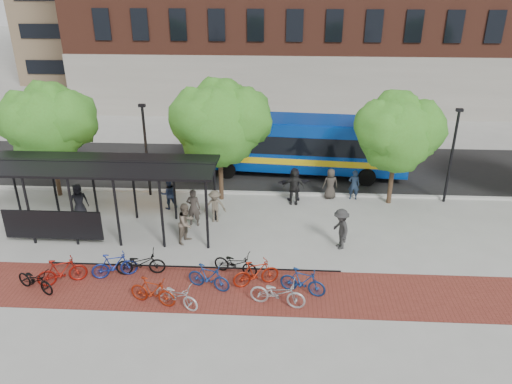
# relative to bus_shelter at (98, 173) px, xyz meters

# --- Properties ---
(ground) EXTENTS (160.00, 160.00, 0.00)m
(ground) POSITION_rel_bus_shelter_xyz_m (8.13, 0.48, -3.00)
(ground) COLOR #9E9E99
(ground) RESTS_ON ground
(asphalt_street) EXTENTS (160.00, 8.00, 0.01)m
(asphalt_street) POSITION_rel_bus_shelter_xyz_m (8.13, 8.48, -2.99)
(asphalt_street) COLOR black
(asphalt_street) RESTS_ON ground
(curb) EXTENTS (160.00, 0.25, 0.12)m
(curb) POSITION_rel_bus_shelter_xyz_m (8.13, 4.48, -2.94)
(curb) COLOR #B7B7B2
(curb) RESTS_ON ground
(brick_strip) EXTENTS (24.00, 3.00, 0.01)m
(brick_strip) POSITION_rel_bus_shelter_xyz_m (6.13, -4.52, -3.00)
(brick_strip) COLOR maroon
(brick_strip) RESTS_ON ground
(bike_rack_rail) EXTENTS (12.00, 0.05, 0.95)m
(bike_rack_rail) POSITION_rel_bus_shelter_xyz_m (4.83, -3.62, -3.00)
(bike_rack_rail) COLOR black
(bike_rack_rail) RESTS_ON ground
(bus_shelter) EXTENTS (10.60, 3.07, 3.60)m
(bus_shelter) POSITION_rel_bus_shelter_xyz_m (0.00, 0.00, 0.00)
(bus_shelter) COLOR black
(bus_shelter) RESTS_ON ground
(tree_a) EXTENTS (4.90, 4.00, 6.18)m
(tree_a) POSITION_rel_bus_shelter_xyz_m (-3.77, 3.83, 1.24)
(tree_a) COLOR #382619
(tree_a) RESTS_ON ground
(tree_b) EXTENTS (5.15, 4.20, 6.47)m
(tree_b) POSITION_rel_bus_shelter_xyz_m (5.23, 3.83, 1.46)
(tree_b) COLOR #382619
(tree_b) RESTS_ON ground
(tree_c) EXTENTS (4.66, 3.80, 5.92)m
(tree_c) POSITION_rel_bus_shelter_xyz_m (14.22, 3.83, 1.06)
(tree_c) COLOR #382619
(tree_c) RESTS_ON ground
(lamp_post_left) EXTENTS (0.35, 0.20, 5.12)m
(lamp_post_left) POSITION_rel_bus_shelter_xyz_m (1.13, 4.08, -0.25)
(lamp_post_left) COLOR black
(lamp_post_left) RESTS_ON ground
(lamp_post_right) EXTENTS (0.35, 0.20, 5.12)m
(lamp_post_right) POSITION_rel_bus_shelter_xyz_m (17.13, 4.08, -0.25)
(lamp_post_right) COLOR black
(lamp_post_right) RESTS_ON ground
(bus) EXTENTS (12.89, 3.80, 3.43)m
(bus) POSITION_rel_bus_shelter_xyz_m (9.31, 7.69, -1.03)
(bus) COLOR #083396
(bus) RESTS_ON ground
(bike_0) EXTENTS (1.96, 1.35, 0.97)m
(bike_0) POSITION_rel_bus_shelter_xyz_m (-1.15, -4.92, -2.51)
(bike_0) COLOR black
(bike_0) RESTS_ON ground
(bike_1) EXTENTS (1.97, 1.27, 1.15)m
(bike_1) POSITION_rel_bus_shelter_xyz_m (-0.28, -4.40, -2.42)
(bike_1) COLOR maroon
(bike_1) RESTS_ON ground
(bike_3) EXTENTS (1.91, 1.06, 1.11)m
(bike_3) POSITION_rel_bus_shelter_xyz_m (1.66, -3.84, -2.45)
(bike_3) COLOR navy
(bike_3) RESTS_ON ground
(bike_4) EXTENTS (2.09, 0.98, 1.06)m
(bike_4) POSITION_rel_bus_shelter_xyz_m (2.66, -3.57, -2.47)
(bike_4) COLOR black
(bike_4) RESTS_ON ground
(bike_5) EXTENTS (1.96, 1.02, 1.13)m
(bike_5) POSITION_rel_bus_shelter_xyz_m (3.64, -5.50, -2.43)
(bike_5) COLOR maroon
(bike_5) RESTS_ON ground
(bike_6) EXTENTS (1.98, 1.36, 0.99)m
(bike_6) POSITION_rel_bus_shelter_xyz_m (4.55, -5.59, -2.51)
(bike_6) COLOR #B0AFB2
(bike_6) RESTS_ON ground
(bike_7) EXTENTS (1.86, 1.04, 1.08)m
(bike_7) POSITION_rel_bus_shelter_xyz_m (5.60, -4.44, -2.46)
(bike_7) COLOR navy
(bike_7) RESTS_ON ground
(bike_8) EXTENTS (2.01, 1.21, 1.00)m
(bike_8) POSITION_rel_bus_shelter_xyz_m (6.55, -3.32, -2.50)
(bike_8) COLOR black
(bike_8) RESTS_ON ground
(bike_9) EXTENTS (1.97, 1.14, 1.14)m
(bike_9) POSITION_rel_bus_shelter_xyz_m (7.44, -4.10, -2.43)
(bike_9) COLOR #9C210E
(bike_9) RESTS_ON ground
(bike_10) EXTENTS (2.23, 1.16, 1.12)m
(bike_10) POSITION_rel_bus_shelter_xyz_m (8.31, -5.33, -2.44)
(bike_10) COLOR #A1A2A4
(bike_10) RESTS_ON ground
(bike_11) EXTENTS (1.91, 1.08, 1.10)m
(bike_11) POSITION_rel_bus_shelter_xyz_m (9.27, -4.55, -2.45)
(bike_11) COLOR navy
(bike_11) RESTS_ON ground
(pedestrian_0) EXTENTS (1.05, 0.95, 1.80)m
(pedestrian_0) POSITION_rel_bus_shelter_xyz_m (-1.72, 1.25, -2.10)
(pedestrian_0) COLOR black
(pedestrian_0) RESTS_ON ground
(pedestrian_1) EXTENTS (0.72, 0.50, 1.90)m
(pedestrian_1) POSITION_rel_bus_shelter_xyz_m (4.15, 0.75, -2.05)
(pedestrian_1) COLOR #3D3631
(pedestrian_1) RESTS_ON ground
(pedestrian_2) EXTENTS (1.02, 0.93, 1.70)m
(pedestrian_2) POSITION_rel_bus_shelter_xyz_m (2.55, 2.50, -2.15)
(pedestrian_2) COLOR navy
(pedestrian_2) RESTS_ON ground
(pedestrian_3) EXTENTS (1.12, 0.69, 1.67)m
(pedestrian_3) POSITION_rel_bus_shelter_xyz_m (5.13, 1.17, -2.16)
(pedestrian_3) COLOR brown
(pedestrian_3) RESTS_ON ground
(pedestrian_4) EXTENTS (1.14, 0.55, 1.89)m
(pedestrian_4) POSITION_rel_bus_shelter_xyz_m (9.03, 3.40, -2.05)
(pedestrian_4) COLOR black
(pedestrian_4) RESTS_ON ground
(pedestrian_5) EXTENTS (1.79, 0.84, 1.85)m
(pedestrian_5) POSITION_rel_bus_shelter_xyz_m (9.07, 3.84, -2.07)
(pedestrian_5) COLOR black
(pedestrian_5) RESTS_ON ground
(pedestrian_6) EXTENTS (0.90, 0.66, 1.70)m
(pedestrian_6) POSITION_rel_bus_shelter_xyz_m (11.02, 4.18, -2.15)
(pedestrian_6) COLOR #36302B
(pedestrian_6) RESTS_ON ground
(pedestrian_7) EXTENTS (0.64, 0.44, 1.67)m
(pedestrian_7) POSITION_rel_bus_shelter_xyz_m (12.27, 4.14, -2.16)
(pedestrian_7) COLOR #1A273C
(pedestrian_7) RESTS_ON ground
(pedestrian_8) EXTENTS (1.07, 1.16, 1.92)m
(pedestrian_8) POSITION_rel_bus_shelter_xyz_m (4.09, -0.86, -2.04)
(pedestrian_8) COLOR #665A4B
(pedestrian_8) RESTS_ON ground
(pedestrian_9) EXTENTS (1.03, 1.39, 1.92)m
(pedestrian_9) POSITION_rel_bus_shelter_xyz_m (11.04, -1.02, -2.04)
(pedestrian_9) COLOR #2B2B2B
(pedestrian_9) RESTS_ON ground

